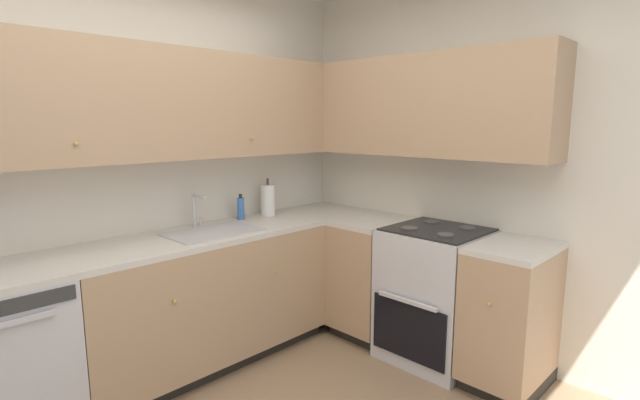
{
  "coord_description": "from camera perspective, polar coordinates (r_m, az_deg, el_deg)",
  "views": [
    {
      "loc": [
        -1.17,
        -1.39,
        1.63
      ],
      "look_at": [
        0.96,
        0.71,
        1.13
      ],
      "focal_mm": 26.16,
      "sensor_mm": 36.0,
      "label": 1
    }
  ],
  "objects": [
    {
      "name": "oven_range",
      "position": [
        3.38,
        13.95,
        -10.98
      ],
      "size": [
        0.68,
        0.62,
        1.06
      ],
      "color": "silver",
      "rests_on": "ground_plane"
    },
    {
      "name": "upper_cabinets_back",
      "position": [
        3.13,
        -18.85,
        11.01
      ],
      "size": [
        2.59,
        0.34,
        0.69
      ],
      "color": "tan"
    },
    {
      "name": "paper_towel_roll",
      "position": [
        3.66,
        -6.38,
        0.01
      ],
      "size": [
        0.11,
        0.11,
        0.3
      ],
      "color": "white",
      "rests_on": "countertop_back"
    },
    {
      "name": "countertop_back",
      "position": [
        3.17,
        -14.3,
        -4.28
      ],
      "size": [
        2.91,
        0.6,
        0.03
      ],
      "primitive_type": "cube",
      "color": "beige",
      "rests_on": "lower_cabinets_back"
    },
    {
      "name": "sink",
      "position": [
        3.19,
        -12.94,
        -4.57
      ],
      "size": [
        0.6,
        0.4,
        0.1
      ],
      "color": "#B7B7BC",
      "rests_on": "countertop_back"
    },
    {
      "name": "countertop_right",
      "position": [
        3.26,
        13.7,
        -3.89
      ],
      "size": [
        0.6,
        1.5,
        0.03
      ],
      "color": "beige",
      "rests_on": "lower_cabinets_right"
    },
    {
      "name": "lower_cabinets_back",
      "position": [
        3.31,
        -13.97,
        -11.86
      ],
      "size": [
        1.7,
        0.62,
        0.87
      ],
      "color": "tan",
      "rests_on": "ground_plane"
    },
    {
      "name": "dishwasher",
      "position": [
        2.93,
        -34.37,
        -16.2
      ],
      "size": [
        0.6,
        0.63,
        0.87
      ],
      "color": "silver",
      "rests_on": "ground_plane"
    },
    {
      "name": "lower_cabinets_right",
      "position": [
        3.39,
        13.42,
        -11.31
      ],
      "size": [
        0.62,
        1.5,
        0.87
      ],
      "color": "tan",
      "rests_on": "ground_plane"
    },
    {
      "name": "upper_cabinets_right",
      "position": [
        3.46,
        10.93,
        11.14
      ],
      "size": [
        0.32,
        2.05,
        0.69
      ],
      "color": "tan"
    },
    {
      "name": "faucet",
      "position": [
        3.33,
        -14.92,
        -0.92
      ],
      "size": [
        0.07,
        0.16,
        0.23
      ],
      "color": "silver",
      "rests_on": "countertop_back"
    },
    {
      "name": "wall_right",
      "position": [
        3.37,
        20.12,
        3.67
      ],
      "size": [
        0.05,
        3.23,
        2.64
      ],
      "primitive_type": "cube",
      "color": "silver",
      "rests_on": "ground_plane"
    },
    {
      "name": "soap_bottle",
      "position": [
        3.54,
        -9.68,
        -1.0
      ],
      "size": [
        0.05,
        0.05,
        0.19
      ],
      "color": "#3F72BF",
      "rests_on": "countertop_back"
    },
    {
      "name": "wall_back",
      "position": [
        3.21,
        -23.94,
        3.17
      ],
      "size": [
        3.83,
        0.05,
        2.64
      ],
      "primitive_type": "cube",
      "color": "silver",
      "rests_on": "ground_plane"
    }
  ]
}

